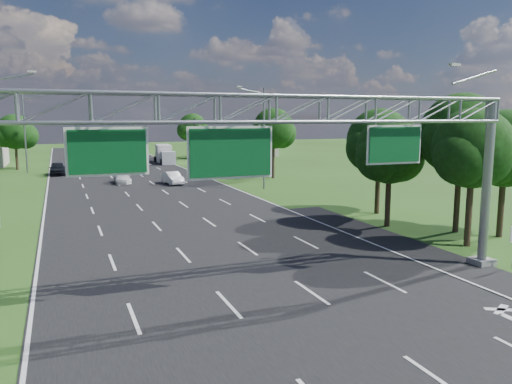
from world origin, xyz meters
TOP-DOWN VIEW (x-y plane):
  - ground at (0.00, 30.00)m, footprint 220.00×220.00m
  - road at (0.00, 30.00)m, footprint 18.00×180.00m
  - road_flare at (10.20, 14.00)m, footprint 3.00×30.00m
  - sign_gantry at (0.33, 12.00)m, footprint 23.50×1.00m
  - traffic_signal at (7.48, 65.00)m, footprint 12.21×0.24m
  - streetlight_l_far at (-11.30, 65.00)m, footprint 2.97×0.22m
  - streetlight_r_mid at (11.30, 40.00)m, footprint 2.97×0.22m
  - tree_cluster_right at (14.80, 19.19)m, footprint 9.91×14.60m
  - tree_verge_lc at (-12.92, 70.04)m, footprint 5.76×4.80m
  - tree_verge_rd at (16.08, 48.04)m, footprint 5.76×4.80m
  - tree_verge_re at (14.08, 78.04)m, footprint 5.76×4.80m
  - building_right at (24.00, 82.00)m, footprint 12.00×9.00m
  - car_queue_a at (-1.24, 49.81)m, footprint 1.76×4.10m
  - car_queue_c at (-7.84, 61.04)m, footprint 1.96×4.72m
  - car_queue_d at (3.74, 47.13)m, footprint 1.80×4.15m
  - box_truck at (8.00, 72.75)m, footprint 2.71×7.69m

SIDE VIEW (x-z plane):
  - ground at x=0.00m, z-range 0.00..0.00m
  - road at x=0.00m, z-range -0.01..0.01m
  - road_flare at x=10.20m, z-range -0.01..0.01m
  - car_queue_a at x=-1.24m, z-range 0.00..1.18m
  - car_queue_d at x=3.74m, z-range 0.00..1.33m
  - car_queue_c at x=-7.84m, z-range 0.00..1.60m
  - box_truck at x=8.00m, z-range -0.06..2.79m
  - building_right at x=24.00m, z-range 0.00..4.00m
  - tree_verge_lc at x=-12.92m, z-range 1.17..8.79m
  - traffic_signal at x=7.48m, z-range 1.67..8.67m
  - tree_verge_re at x=14.08m, z-range 1.28..9.12m
  - tree_cluster_right at x=14.80m, z-range 0.97..9.65m
  - streetlight_l_far at x=-11.30m, z-range 0.50..10.66m
  - streetlight_r_mid at x=11.30m, z-range 0.50..10.66m
  - tree_verge_rd at x=16.08m, z-range 1.49..9.77m
  - sign_gantry at x=0.33m, z-range 2.11..11.67m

